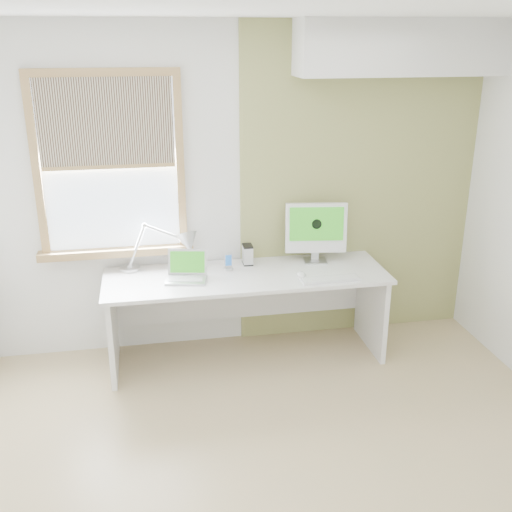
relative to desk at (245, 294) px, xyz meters
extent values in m
cube|color=tan|center=(0.01, -1.44, -0.54)|extent=(4.00, 3.50, 0.02)
cube|color=white|center=(0.01, -1.44, 2.08)|extent=(4.00, 3.50, 0.02)
cube|color=white|center=(0.01, 0.32, 0.77)|extent=(4.00, 0.02, 2.60)
cube|color=white|center=(0.01, -3.20, 0.77)|extent=(4.00, 0.02, 2.60)
cube|color=#969255|center=(1.01, 0.30, 0.77)|extent=(2.00, 0.02, 2.60)
cube|color=white|center=(1.21, 0.13, 1.87)|extent=(1.60, 0.40, 0.42)
cube|color=#9F7A46|center=(-1.52, 0.28, 1.02)|extent=(0.06, 0.06, 1.42)
cube|color=#9F7A46|center=(-0.46, 0.28, 1.02)|extent=(0.06, 0.06, 1.42)
cube|color=#9F7A46|center=(-0.99, 0.28, 1.70)|extent=(1.00, 0.06, 0.06)
cube|color=#9F7A46|center=(-0.99, 0.26, 0.34)|extent=(1.20, 0.14, 0.06)
cube|color=#D1E2F9|center=(-0.99, 0.30, 1.02)|extent=(1.00, 0.01, 1.30)
cube|color=beige|center=(-0.99, 0.25, 1.34)|extent=(0.98, 0.02, 0.65)
cube|color=#9F7A46|center=(-0.99, 0.25, 1.02)|extent=(0.98, 0.03, 0.03)
cube|color=white|center=(0.00, -0.06, 0.18)|extent=(2.20, 0.70, 0.03)
cube|color=white|center=(-1.05, -0.06, -0.18)|extent=(0.04, 0.64, 0.70)
cube|color=white|center=(1.05, -0.06, -0.18)|extent=(0.04, 0.64, 0.70)
cube|color=white|center=(0.00, 0.26, -0.08)|extent=(2.08, 0.02, 0.48)
cylinder|color=#B4B6B8|center=(-0.89, 0.20, 0.21)|extent=(0.18, 0.18, 0.02)
sphere|color=#B4B6B8|center=(-0.89, 0.20, 0.22)|extent=(0.05, 0.05, 0.05)
cylinder|color=#B4B6B8|center=(-0.82, 0.19, 0.39)|extent=(0.16, 0.04, 0.35)
sphere|color=#B4B6B8|center=(-0.76, 0.19, 0.56)|extent=(0.05, 0.05, 0.04)
cylinder|color=#B4B6B8|center=(-0.61, 0.15, 0.50)|extent=(0.31, 0.10, 0.13)
sphere|color=#B4B6B8|center=(-0.46, 0.12, 0.45)|extent=(0.04, 0.04, 0.04)
cone|color=#B4B6B8|center=(-0.43, 0.12, 0.42)|extent=(0.23, 0.26, 0.21)
cube|color=#B4B6B8|center=(-0.47, -0.10, 0.20)|extent=(0.34, 0.27, 0.02)
cube|color=#B2B5B7|center=(-0.47, -0.10, 0.21)|extent=(0.28, 0.18, 0.00)
cube|color=#B4B6B8|center=(-0.45, 0.00, 0.31)|extent=(0.31, 0.12, 0.20)
cube|color=#257817|center=(-0.45, -0.01, 0.31)|extent=(0.27, 0.10, 0.16)
cylinder|color=#B4B6B8|center=(-0.12, 0.06, 0.21)|extent=(0.08, 0.08, 0.02)
cube|color=#B4B6B8|center=(-0.12, 0.06, 0.28)|extent=(0.06, 0.02, 0.12)
cube|color=#194C99|center=(-0.12, 0.05, 0.28)|extent=(0.05, 0.01, 0.09)
cube|color=#B4B6B8|center=(0.05, 0.16, 0.27)|extent=(0.07, 0.12, 0.16)
cube|color=black|center=(0.05, 0.16, 0.35)|extent=(0.08, 0.12, 0.01)
cube|color=black|center=(0.05, 0.16, 0.20)|extent=(0.08, 0.12, 0.01)
cube|color=#B4B6B8|center=(0.60, 0.11, 0.20)|extent=(0.20, 0.19, 0.01)
cube|color=#B4B6B8|center=(0.61, 0.14, 0.29)|extent=(0.06, 0.03, 0.16)
cube|color=white|center=(0.61, 0.13, 0.48)|extent=(0.50, 0.16, 0.41)
cube|color=#257817|center=(0.60, 0.10, 0.52)|extent=(0.43, 0.09, 0.27)
cylinder|color=black|center=(0.60, 0.10, 0.52)|extent=(0.08, 0.02, 0.08)
cube|color=white|center=(0.61, -0.30, 0.20)|extent=(0.46, 0.14, 0.02)
cube|color=white|center=(0.61, -0.30, 0.21)|extent=(0.42, 0.11, 0.00)
ellipsoid|color=white|center=(0.41, -0.18, 0.21)|extent=(0.08, 0.12, 0.03)
camera|label=1|loc=(-0.73, -4.35, 1.95)|focal=42.27mm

